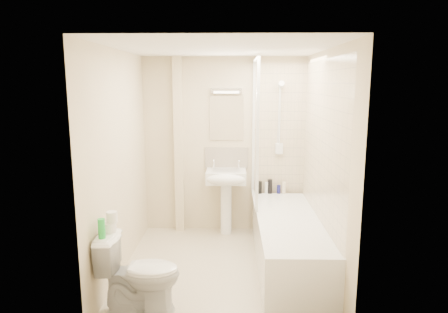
{
  "coord_description": "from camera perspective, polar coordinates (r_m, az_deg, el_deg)",
  "views": [
    {
      "loc": [
        0.11,
        -4.18,
        2.05
      ],
      "look_at": [
        0.02,
        0.2,
        1.24
      ],
      "focal_mm": 32.0,
      "sensor_mm": 36.0,
      "label": 1
    }
  ],
  "objects": [
    {
      "name": "toilet_roll_upper",
      "position": [
        3.75,
        -15.73,
        -8.32
      ],
      "size": [
        0.1,
        0.1,
        0.1
      ],
      "primitive_type": "cylinder",
      "color": "white",
      "rests_on": "toilet_roll_lower"
    },
    {
      "name": "floor",
      "position": [
        4.66,
        -0.3,
        -15.68
      ],
      "size": [
        2.5,
        2.5,
        0.0
      ],
      "primitive_type": "plane",
      "color": "beige",
      "rests_on": "ground"
    },
    {
      "name": "toilet_roll_lower",
      "position": [
        3.78,
        -16.03,
        -9.69
      ],
      "size": [
        0.12,
        0.12,
        0.09
      ],
      "primitive_type": "cylinder",
      "color": "white",
      "rests_on": "toilet"
    },
    {
      "name": "bathtub",
      "position": [
        4.69,
        9.14,
        -11.78
      ],
      "size": [
        0.7,
        2.1,
        0.55
      ],
      "color": "white",
      "rests_on": "ground"
    },
    {
      "name": "wall_right",
      "position": [
        4.38,
        14.23,
        -1.09
      ],
      "size": [
        0.02,
        2.5,
        2.4
      ],
      "primitive_type": "cube",
      "color": "beige",
      "rests_on": "ground"
    },
    {
      "name": "tile_right",
      "position": [
        4.45,
        13.89,
        2.05
      ],
      "size": [
        0.01,
        2.1,
        1.75
      ],
      "primitive_type": "cube",
      "color": "beige",
      "rests_on": "wall_right"
    },
    {
      "name": "shower_fixture",
      "position": [
        5.43,
        7.97,
        5.02
      ],
      "size": [
        0.1,
        0.16,
        0.99
      ],
      "color": "white",
      "rests_on": "wall_back"
    },
    {
      "name": "green_bottle",
      "position": [
        3.65,
        -17.09,
        -9.81
      ],
      "size": [
        0.06,
        0.06,
        0.17
      ],
      "primitive_type": "cylinder",
      "color": "green",
      "rests_on": "toilet"
    },
    {
      "name": "bottle_black_a",
      "position": [
        5.54,
        5.08,
        -4.42
      ],
      "size": [
        0.07,
        0.07,
        0.17
      ],
      "primitive_type": "cylinder",
      "color": "black",
      "rests_on": "bathtub"
    },
    {
      "name": "wall_left",
      "position": [
        4.44,
        -14.67,
        -0.96
      ],
      "size": [
        0.02,
        2.5,
        2.4
      ],
      "primitive_type": "cube",
      "color": "beige",
      "rests_on": "ground"
    },
    {
      "name": "bottle_cream",
      "position": [
        5.57,
        8.55,
        -4.43
      ],
      "size": [
        0.06,
        0.06,
        0.16
      ],
      "primitive_type": "cylinder",
      "color": "beige",
      "rests_on": "bathtub"
    },
    {
      "name": "splashback",
      "position": [
        5.52,
        0.34,
        -0.21
      ],
      "size": [
        0.6,
        0.02,
        0.3
      ],
      "primitive_type": "cube",
      "color": "beige",
      "rests_on": "wall_back"
    },
    {
      "name": "pedestal_sink",
      "position": [
        5.36,
        0.29,
        -3.94
      ],
      "size": [
        0.53,
        0.49,
        1.02
      ],
      "color": "white",
      "rests_on": "ground"
    },
    {
      "name": "wall_back",
      "position": [
        5.5,
        0.04,
        1.55
      ],
      "size": [
        2.2,
        0.02,
        2.4
      ],
      "primitive_type": "cube",
      "color": "beige",
      "rests_on": "ground"
    },
    {
      "name": "toilet",
      "position": [
        3.83,
        -11.95,
        -15.95
      ],
      "size": [
        0.43,
        0.73,
        0.73
      ],
      "primitive_type": "imported",
      "rotation": [
        0.0,
        0.0,
        1.59
      ],
      "color": "white",
      "rests_on": "ground"
    },
    {
      "name": "pipe_boxing",
      "position": [
        5.49,
        -6.46,
        1.46
      ],
      "size": [
        0.12,
        0.12,
        2.4
      ],
      "primitive_type": "cube",
      "color": "beige",
      "rests_on": "ground"
    },
    {
      "name": "mirror",
      "position": [
        5.44,
        0.34,
        5.49
      ],
      "size": [
        0.46,
        0.01,
        0.6
      ],
      "primitive_type": "cube",
      "color": "white",
      "rests_on": "wall_back"
    },
    {
      "name": "bottle_white_a",
      "position": [
        5.55,
        6.07,
        -4.46
      ],
      "size": [
        0.05,
        0.05,
        0.16
      ],
      "primitive_type": "cylinder",
      "color": "white",
      "rests_on": "bathtub"
    },
    {
      "name": "bottle_black_b",
      "position": [
        5.55,
        6.57,
        -4.27
      ],
      "size": [
        0.06,
        0.06,
        0.2
      ],
      "primitive_type": "cylinder",
      "color": "black",
      "rests_on": "bathtub"
    },
    {
      "name": "tile_back",
      "position": [
        5.49,
        7.9,
        3.81
      ],
      "size": [
        0.7,
        0.01,
        1.75
      ],
      "primitive_type": "cube",
      "color": "beige",
      "rests_on": "wall_back"
    },
    {
      "name": "strip_light",
      "position": [
        5.4,
        0.34,
        9.38
      ],
      "size": [
        0.42,
        0.07,
        0.07
      ],
      "primitive_type": "cube",
      "color": "silver",
      "rests_on": "wall_back"
    },
    {
      "name": "bottle_blue",
      "position": [
        5.57,
        7.82,
        -4.65
      ],
      "size": [
        0.05,
        0.05,
        0.12
      ],
      "primitive_type": "cylinder",
      "color": "navy",
      "rests_on": "bathtub"
    },
    {
      "name": "shower_screen",
      "position": [
        5.02,
        4.51,
        3.55
      ],
      "size": [
        0.04,
        0.92,
        1.8
      ],
      "color": "white",
      "rests_on": "bathtub"
    },
    {
      "name": "ceiling",
      "position": [
        4.2,
        -0.33,
        15.22
      ],
      "size": [
        2.2,
        2.5,
        0.02
      ],
      "primitive_type": "cube",
      "color": "white",
      "rests_on": "wall_back"
    }
  ]
}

